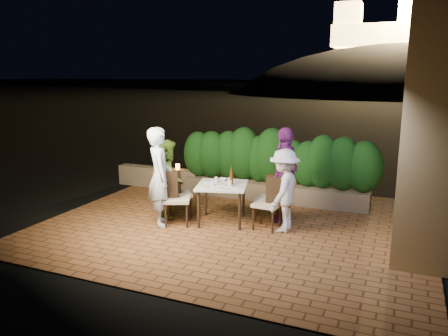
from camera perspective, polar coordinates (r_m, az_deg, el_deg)
The scene contains 31 objects.
ground at distance 8.01m, azimuth 0.26°, elevation -8.46°, with size 400.00×400.00×0.00m, color black.
terrace_floor at distance 8.46m, azimuth 1.58°, elevation -7.71°, with size 7.00×6.00×0.15m, color brown.
window_pane at distance 8.45m, azimuth 22.49°, elevation 5.82°, with size 0.08×1.00×1.40m, color black.
window_frame at distance 8.45m, azimuth 22.42°, elevation 5.82°, with size 0.06×1.15×1.55m, color black.
planter at distance 9.94m, azimuth 6.45°, elevation -3.07°, with size 4.20×0.55×0.40m, color #796A4D.
hedge at distance 9.77m, azimuth 6.55°, elevation 1.18°, with size 4.00×0.70×1.10m, color #134012, non-canonical shape.
parapet at distance 11.12m, azimuth -8.53°, elevation -1.22°, with size 2.20×0.30×0.50m, color #796A4D.
hill at distance 67.27m, azimuth 22.11°, elevation 5.50°, with size 52.00×40.00×22.00m, color black.
fortress at distance 67.36m, azimuth 23.14°, elevation 17.82°, with size 26.00×8.00×8.00m, color #FFCC7A, non-canonical shape.
dining_table at distance 8.38m, azimuth -0.27°, elevation -4.65°, with size 0.92×0.92×0.75m, color white, non-canonical shape.
plate_nw at distance 8.12m, azimuth -2.56°, elevation -2.44°, with size 0.21×0.21×0.01m, color white.
plate_sw at distance 8.50m, azimuth -2.02°, elevation -1.76°, with size 0.22×0.22×0.01m, color white.
plate_ne at distance 8.06m, azimuth 1.75°, elevation -2.55°, with size 0.20×0.20×0.01m, color white.
plate_se at distance 8.47m, azimuth 1.78°, elevation -1.80°, with size 0.20×0.20×0.01m, color white.
plate_centre at distance 8.26m, azimuth -0.33°, elevation -2.17°, with size 0.24×0.24×0.01m, color white.
plate_front at distance 7.96m, azimuth -0.15°, elevation -2.73°, with size 0.20×0.20×0.01m, color white.
glass_nw at distance 8.16m, azimuth -1.52°, elevation -1.99°, with size 0.06×0.06×0.11m, color silver.
glass_sw at distance 8.43m, azimuth -1.02°, elevation -1.53°, with size 0.06×0.06×0.11m, color silver.
glass_ne at distance 8.11m, azimuth 0.78°, elevation -2.04°, with size 0.07×0.07×0.12m, color silver.
glass_se at distance 8.36m, azimuth 0.71°, elevation -1.64°, with size 0.06×0.06×0.11m, color silver.
beer_bottle at distance 8.24m, azimuth 0.99°, elevation -1.03°, with size 0.07×0.07×0.34m, color #43290B, non-canonical shape.
bowl at distance 8.58m, azimuth -0.23°, elevation -1.51°, with size 0.17×0.17×0.04m, color white.
chair_left_front at distance 8.27m, azimuth -6.14°, elevation -3.92°, with size 0.48×0.48×1.04m, color black, non-canonical shape.
chair_left_back at distance 8.74m, azimuth -5.74°, elevation -3.33°, with size 0.44×0.44×0.95m, color black, non-canonical shape.
chair_right_front at distance 8.03m, azimuth 5.65°, elevation -4.56°, with size 0.46×0.46×0.99m, color black, non-canonical shape.
chair_right_back at distance 8.53m, azimuth 5.63°, elevation -3.82°, with size 0.43×0.43×0.92m, color black, non-canonical shape.
diner_blue at distance 8.21m, azimuth -8.38°, elevation -1.13°, with size 0.68×0.45×1.86m, color #C6E1FF.
diner_green at distance 8.78m, azimuth -7.23°, elevation -1.29°, with size 0.75×0.59×1.55m, color #7BB438.
diner_white at distance 7.90m, azimuth 7.85°, elevation -2.93°, with size 0.98×0.56×1.51m, color silver.
diner_purple at distance 8.41m, azimuth 8.00°, elevation -0.88°, with size 1.08×0.45×1.84m, color #6E246D.
parapet_lamp at distance 10.78m, azimuth -6.07°, elevation 0.16°, with size 0.10×0.10×0.14m, color orange.
Camera 1 is at (2.88, -6.92, 2.80)m, focal length 35.00 mm.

